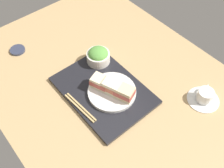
# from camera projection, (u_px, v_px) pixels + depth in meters

# --- Properties ---
(ground_plane) EXTENTS (1.40, 1.00, 0.03)m
(ground_plane) POSITION_uv_depth(u_px,v_px,m) (111.00, 85.00, 1.21)
(ground_plane) COLOR tan
(serving_tray) EXTENTS (0.43, 0.31, 0.02)m
(serving_tray) POSITION_uv_depth(u_px,v_px,m) (104.00, 90.00, 1.16)
(serving_tray) COLOR black
(serving_tray) RESTS_ON ground_plane
(sandwich_plate) EXTENTS (0.21, 0.21, 0.02)m
(sandwich_plate) POSITION_uv_depth(u_px,v_px,m) (112.00, 92.00, 1.14)
(sandwich_plate) COLOR silver
(sandwich_plate) RESTS_ON serving_tray
(sandwich_near) EXTENTS (0.10, 0.08, 0.05)m
(sandwich_near) POSITION_uv_depth(u_px,v_px,m) (100.00, 81.00, 1.13)
(sandwich_near) COLOR beige
(sandwich_near) RESTS_ON sandwich_plate
(sandwich_middle) EXTENTS (0.10, 0.08, 0.06)m
(sandwich_middle) POSITION_uv_depth(u_px,v_px,m) (112.00, 87.00, 1.11)
(sandwich_middle) COLOR #EFE5C1
(sandwich_middle) RESTS_ON sandwich_plate
(sandwich_far) EXTENTS (0.09, 0.08, 0.06)m
(sandwich_far) POSITION_uv_depth(u_px,v_px,m) (124.00, 92.00, 1.09)
(sandwich_far) COLOR beige
(sandwich_far) RESTS_ON sandwich_plate
(salad_bowl) EXTENTS (0.11, 0.11, 0.08)m
(salad_bowl) POSITION_uv_depth(u_px,v_px,m) (98.00, 56.00, 1.23)
(salad_bowl) COLOR silver
(salad_bowl) RESTS_ON serving_tray
(chopsticks_pair) EXTENTS (0.19, 0.03, 0.01)m
(chopsticks_pair) POSITION_uv_depth(u_px,v_px,m) (80.00, 107.00, 1.09)
(chopsticks_pair) COLOR tan
(chopsticks_pair) RESTS_ON serving_tray
(coffee_cup) EXTENTS (0.14, 0.14, 0.06)m
(coffee_cup) POSITION_uv_depth(u_px,v_px,m) (204.00, 97.00, 1.12)
(coffee_cup) COLOR white
(coffee_cup) RESTS_ON ground_plane
(small_sauce_dish) EXTENTS (0.08, 0.08, 0.01)m
(small_sauce_dish) POSITION_uv_depth(u_px,v_px,m) (18.00, 50.00, 1.32)
(small_sauce_dish) COLOR #33384C
(small_sauce_dish) RESTS_ON ground_plane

